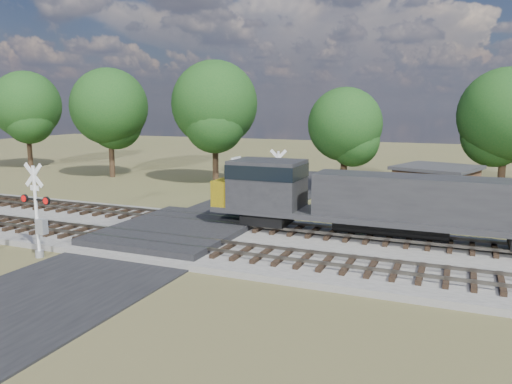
% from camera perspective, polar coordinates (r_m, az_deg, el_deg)
% --- Properties ---
extents(ground, '(160.00, 160.00, 0.00)m').
position_cam_1_polar(ground, '(27.76, -9.28, -5.30)').
color(ground, brown).
rests_on(ground, ground).
extents(ballast_bed, '(140.00, 10.00, 0.30)m').
position_cam_1_polar(ballast_bed, '(24.62, 11.73, -6.98)').
color(ballast_bed, gray).
rests_on(ballast_bed, ground).
extents(road, '(7.00, 60.00, 0.08)m').
position_cam_1_polar(road, '(27.75, -9.28, -5.22)').
color(road, black).
rests_on(road, ground).
extents(crossing_panel, '(7.00, 9.00, 0.62)m').
position_cam_1_polar(crossing_panel, '(28.10, -8.76, -4.44)').
color(crossing_panel, '#262628').
rests_on(crossing_panel, ground).
extents(track_near, '(140.00, 2.60, 0.33)m').
position_cam_1_polar(track_near, '(24.47, -5.53, -6.28)').
color(track_near, black).
rests_on(track_near, ballast_bed).
extents(track_far, '(140.00, 2.60, 0.33)m').
position_cam_1_polar(track_far, '(28.82, -0.84, -3.76)').
color(track_far, black).
rests_on(track_far, ballast_bed).
extents(crossing_signal_near, '(1.84, 0.40, 4.56)m').
position_cam_1_polar(crossing_signal_near, '(25.79, -23.62, -2.83)').
color(crossing_signal_near, silver).
rests_on(crossing_signal_near, ground).
extents(crossing_signal_far, '(1.79, 0.41, 4.45)m').
position_cam_1_polar(crossing_signal_far, '(32.39, 2.39, 0.34)').
color(crossing_signal_far, silver).
rests_on(crossing_signal_far, ground).
extents(equipment_shed, '(6.05, 6.05, 3.26)m').
position_cam_1_polar(equipment_shed, '(35.40, 19.88, 0.24)').
color(equipment_shed, '#43251D').
rests_on(equipment_shed, ground).
extents(treeline, '(82.20, 11.14, 11.58)m').
position_cam_1_polar(treeline, '(43.08, 9.35, 9.45)').
color(treeline, black).
rests_on(treeline, ground).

